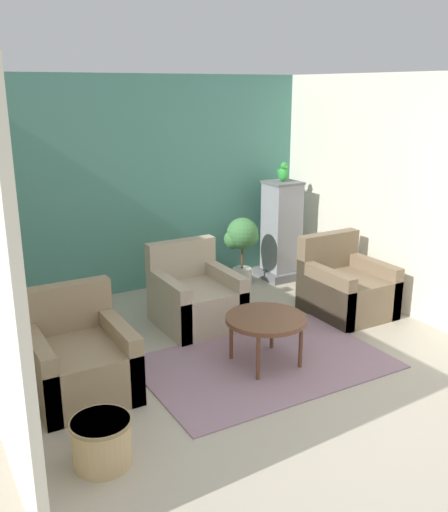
# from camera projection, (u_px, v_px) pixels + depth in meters

# --- Properties ---
(ground_plane) EXTENTS (20.00, 20.00, 0.00)m
(ground_plane) POSITION_uv_depth(u_px,v_px,m) (356.00, 443.00, 3.95)
(ground_plane) COLOR #B2A893
(ground_plane) RESTS_ON ground
(wall_back_accent) EXTENTS (4.26, 0.06, 2.51)m
(wall_back_accent) POSITION_uv_depth(u_px,v_px,m) (145.00, 186.00, 6.67)
(wall_back_accent) COLOR #4C897A
(wall_back_accent) RESTS_ON ground_plane
(wall_right) EXTENTS (0.06, 3.67, 2.51)m
(wall_right) POSITION_uv_depth(u_px,v_px,m) (393.00, 195.00, 6.12)
(wall_right) COLOR silver
(wall_right) RESTS_ON ground_plane
(area_rug) EXTENTS (2.14, 1.40, 0.01)m
(area_rug) POSITION_uv_depth(u_px,v_px,m) (265.00, 363.00, 5.08)
(area_rug) COLOR gray
(area_rug) RESTS_ON ground_plane
(coffee_table) EXTENTS (0.71, 0.71, 0.45)m
(coffee_table) POSITION_uv_depth(u_px,v_px,m) (266.00, 321.00, 4.96)
(coffee_table) COLOR brown
(coffee_table) RESTS_ON ground_plane
(armchair_left) EXTENTS (0.76, 0.84, 0.83)m
(armchair_left) POSITION_uv_depth(u_px,v_px,m) (79.00, 361.00, 4.54)
(armchair_left) COLOR #8E7A5B
(armchair_left) RESTS_ON ground_plane
(armchair_right) EXTENTS (0.76, 0.84, 0.83)m
(armchair_right) POSITION_uv_depth(u_px,v_px,m) (345.00, 289.00, 6.15)
(armchair_right) COLOR #7A664C
(armchair_right) RESTS_ON ground_plane
(armchair_middle) EXTENTS (0.76, 0.84, 0.83)m
(armchair_middle) POSITION_uv_depth(u_px,v_px,m) (195.00, 299.00, 5.86)
(armchair_middle) COLOR tan
(armchair_middle) RESTS_ON ground_plane
(birdcage) EXTENTS (0.52, 0.52, 1.24)m
(birdcage) POSITION_uv_depth(u_px,v_px,m) (281.00, 233.00, 7.23)
(birdcage) COLOR slate
(birdcage) RESTS_ON ground_plane
(parrot) EXTENTS (0.11, 0.20, 0.24)m
(parrot) POSITION_uv_depth(u_px,v_px,m) (283.00, 172.00, 7.01)
(parrot) COLOR green
(parrot) RESTS_ON birdcage
(potted_plant) EXTENTS (0.42, 0.38, 0.86)m
(potted_plant) POSITION_uv_depth(u_px,v_px,m) (242.00, 241.00, 6.91)
(potted_plant) COLOR beige
(potted_plant) RESTS_ON ground_plane
(wicker_basket) EXTENTS (0.40, 0.40, 0.32)m
(wicker_basket) POSITION_uv_depth(u_px,v_px,m) (102.00, 441.00, 3.69)
(wicker_basket) COLOR tan
(wicker_basket) RESTS_ON ground_plane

